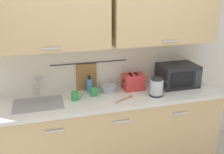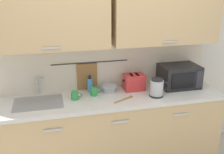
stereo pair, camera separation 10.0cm
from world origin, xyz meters
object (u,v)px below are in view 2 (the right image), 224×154
mixing_bowl (109,88)px  mug_by_kettle (94,91)px  dish_soap_bottle (90,85)px  toaster (134,82)px  mug_near_sink (75,95)px  microwave (179,76)px  electric_kettle (157,88)px  wooden_spoon (126,98)px

mixing_bowl → mug_by_kettle: size_ratio=1.78×
dish_soap_bottle → mug_by_kettle: dish_soap_bottle is taller
dish_soap_bottle → toaster: size_ratio=0.77×
mug_near_sink → dish_soap_bottle: bearing=43.3°
toaster → dish_soap_bottle: bearing=172.8°
microwave → toaster: size_ratio=1.80×
microwave → mixing_bowl: size_ratio=2.15×
electric_kettle → toaster: bearing=127.3°
electric_kettle → mug_near_sink: bearing=172.0°
toaster → wooden_spoon: 0.31m
mug_near_sink → electric_kettle: bearing=-8.0°
electric_kettle → mug_by_kettle: size_ratio=1.89×
electric_kettle → dish_soap_bottle: electric_kettle is taller
wooden_spoon → mug_near_sink: bearing=167.2°
microwave → mug_by_kettle: bearing=-178.3°
mixing_bowl → mug_near_sink: bearing=-160.7°
toaster → wooden_spoon: toaster is taller
mug_by_kettle → toaster: bearing=7.1°
dish_soap_bottle → mixing_bowl: bearing=-10.8°
mug_by_kettle → wooden_spoon: bearing=-29.3°
wooden_spoon → electric_kettle: bearing=-0.4°
mug_by_kettle → wooden_spoon: 0.38m
mug_near_sink → microwave: bearing=4.0°
mixing_bowl → mug_by_kettle: bearing=-155.7°
mug_near_sink → toaster: 0.73m
electric_kettle → mug_by_kettle: 0.71m
electric_kettle → mug_near_sink: size_ratio=1.89×
mug_by_kettle → wooden_spoon: mug_by_kettle is taller
toaster → mug_by_kettle: toaster is taller
microwave → toaster: (-0.57, 0.03, -0.04)m
dish_soap_bottle → mug_by_kettle: bearing=-78.9°
microwave → wooden_spoon: 0.78m
mug_by_kettle → wooden_spoon: (0.32, -0.18, -0.04)m
dish_soap_bottle → mixing_bowl: (0.22, -0.04, -0.04)m
wooden_spoon → mixing_bowl: bearing=116.5°
electric_kettle → wooden_spoon: 0.37m
mug_near_sink → wooden_spoon: (0.55, -0.12, -0.04)m
microwave → wooden_spoon: bearing=-163.8°
mixing_bowl → wooden_spoon: mixing_bowl is taller
mixing_bowl → microwave: bearing=-3.6°
microwave → dish_soap_bottle: bearing=175.0°
dish_soap_bottle → mug_by_kettle: size_ratio=1.63×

